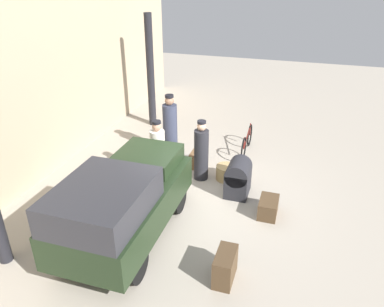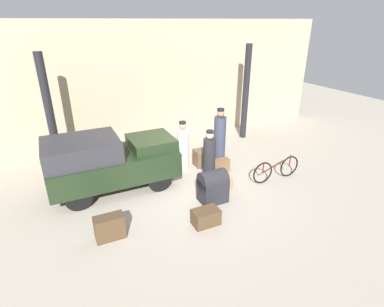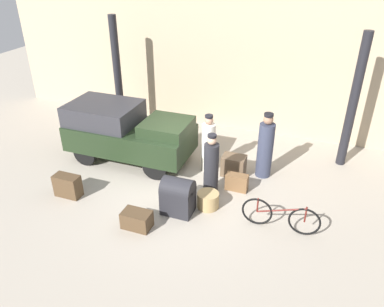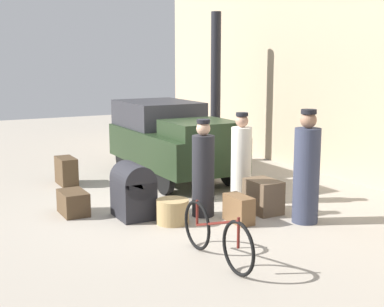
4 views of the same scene
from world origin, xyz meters
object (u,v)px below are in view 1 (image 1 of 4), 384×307
wicker_basket (226,173)px  trunk_large_brown (238,177)px  conductor_in_dark_uniform (158,154)px  suitcase_black_upright (170,158)px  suitcase_tan_flat (196,159)px  truck (123,201)px  porter_standing_middle (170,128)px  trunk_wicker_pale (225,267)px  bicycle (247,141)px  porter_lifting_near_truck (201,153)px  trunk_umber_medium (268,207)px

wicker_basket → trunk_large_brown: (-0.59, -0.42, 0.27)m
conductor_in_dark_uniform → suitcase_black_upright: 0.87m
suitcase_tan_flat → suitcase_black_upright: 0.72m
truck → suitcase_tan_flat: 3.44m
porter_standing_middle → trunk_wicker_pale: bearing=-148.7°
trunk_large_brown → suitcase_tan_flat: bearing=52.4°
bicycle → wicker_basket: bicycle is taller
porter_lifting_near_truck → trunk_large_brown: porter_lifting_near_truck is taller
suitcase_tan_flat → trunk_wicker_pale: 4.19m
porter_lifting_near_truck → wicker_basket: bearing=-77.6°
wicker_basket → truck: bearing=154.1°
truck → porter_lifting_near_truck: bearing=-15.8°
porter_standing_middle → wicker_basket: bearing=-116.8°
porter_standing_middle → trunk_umber_medium: size_ratio=2.82×
truck → trunk_wicker_pale: bearing=-102.8°
wicker_basket → trunk_umber_medium: (-1.23, -1.23, 0.00)m
porter_standing_middle → suitcase_tan_flat: porter_standing_middle is taller
truck → trunk_large_brown: (2.30, -1.82, -0.44)m
truck → suitcase_tan_flat: bearing=-7.9°
bicycle → conductor_in_dark_uniform: size_ratio=1.04×
truck → trunk_umber_medium: bearing=-57.8°
suitcase_black_upright → porter_standing_middle: bearing=19.4°
wicker_basket → porter_lifting_near_truck: size_ratio=0.32×
porter_lifting_near_truck → trunk_large_brown: 1.17m
truck → porter_lifting_near_truck: truck is taller
porter_standing_middle → conductor_in_dark_uniform: bearing=-171.2°
porter_lifting_near_truck → trunk_large_brown: size_ratio=1.78×
trunk_wicker_pale → suitcase_black_upright: 4.28m
trunk_umber_medium → trunk_wicker_pale: (-2.15, 0.48, 0.09)m
porter_lifting_near_truck → porter_standing_middle: 1.65m
suitcase_tan_flat → trunk_wicker_pale: trunk_wicker_pale is taller
wicker_basket → trunk_large_brown: 0.77m
wicker_basket → porter_standing_middle: size_ratio=0.29×
bicycle → conductor_in_dark_uniform: conductor_in_dark_uniform is taller
conductor_in_dark_uniform → suitcase_tan_flat: bearing=-35.1°
bicycle → suitcase_tan_flat: bicycle is taller
conductor_in_dark_uniform → trunk_wicker_pale: bearing=-139.9°
conductor_in_dark_uniform → trunk_umber_medium: (-0.69, -2.87, -0.55)m
trunk_large_brown → suitcase_tan_flat: (1.04, 1.36, -0.24)m
wicker_basket → trunk_umber_medium: trunk_umber_medium is taller
wicker_basket → suitcase_tan_flat: bearing=64.4°
trunk_wicker_pale → suitcase_black_upright: (3.57, 2.36, -0.00)m
trunk_large_brown → suitcase_black_upright: size_ratio=1.45×
suitcase_black_upright → bicycle: bearing=-50.4°
conductor_in_dark_uniform → trunk_wicker_pale: (-2.84, -2.39, -0.46)m
porter_standing_middle → suitcase_tan_flat: 1.21m
bicycle → trunk_large_brown: size_ratio=1.89×
truck → suitcase_tan_flat: (3.34, -0.46, -0.68)m
porter_lifting_near_truck → suitcase_black_upright: (0.33, 0.98, -0.45)m
wicker_basket → trunk_wicker_pale: bearing=-167.4°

